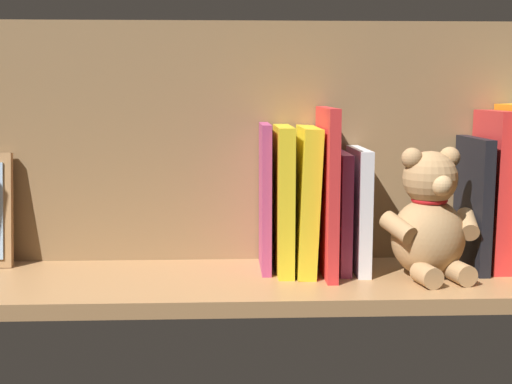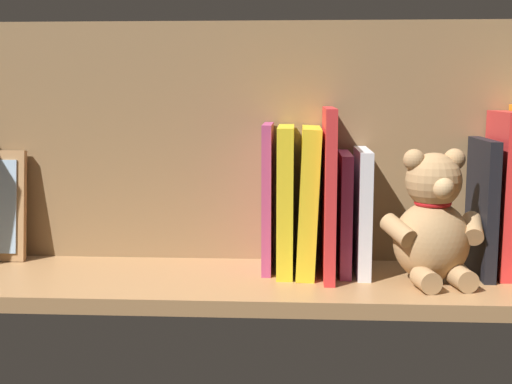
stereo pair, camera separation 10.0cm
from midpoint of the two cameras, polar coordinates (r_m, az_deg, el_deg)
ground_plane at (r=103.02cm, az=-2.81°, el=-7.46°), size 115.46×25.74×2.20cm
shelf_back_panel at (r=110.02cm, az=-2.85°, el=4.08°), size 115.46×1.50×37.49cm
book_2 at (r=109.52cm, az=16.37°, el=0.15°), size 3.09×11.93×23.93cm
book_3 at (r=108.47cm, az=14.85°, el=-0.93°), size 1.68×12.76×19.94cm
teddy_bear at (r=102.25cm, az=11.36°, el=-2.32°), size 15.02×13.54×18.88cm
book_4 at (r=104.80cm, az=5.70°, el=-1.45°), size 1.88×12.69×18.36cm
book_5 at (r=104.85cm, az=4.26°, el=-1.58°), size 1.65×12.01×17.79cm
book_6 at (r=102.40cm, az=3.04°, el=0.08°), size 1.56×15.41×24.45cm
book_7 at (r=103.37cm, az=1.35°, el=-0.64°), size 3.52×13.39×21.66cm
book_8 at (r=103.43cm, az=-0.50°, el=-0.60°), size 2.34×12.93×21.71cm
book_9 at (r=104.34cm, az=-2.00°, el=-0.43°), size 1.38×10.92×22.02cm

